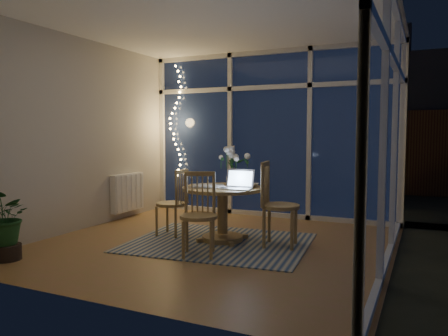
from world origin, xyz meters
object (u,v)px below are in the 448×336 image
(chair_front, at_px, (198,214))
(potted_plant, at_px, (6,224))
(laptop, at_px, (237,179))
(dining_table, at_px, (223,214))
(flower_vase, at_px, (234,177))
(chair_left, at_px, (171,202))
(chair_right, at_px, (280,204))

(chair_front, xyz_separation_m, potted_plant, (-1.74, -0.95, -0.08))
(chair_front, xyz_separation_m, laptop, (0.18, 0.59, 0.33))
(dining_table, bearing_deg, flower_vase, 81.02)
(chair_left, relative_size, flower_vase, 4.13)
(dining_table, height_order, chair_front, chair_front)
(chair_left, relative_size, chair_front, 0.95)
(chair_front, xyz_separation_m, flower_vase, (-0.02, 0.97, 0.31))
(dining_table, xyz_separation_m, chair_front, (0.06, -0.72, 0.12))
(chair_front, relative_size, flower_vase, 4.34)
(chair_front, distance_m, potted_plant, 1.99)
(flower_vase, height_order, potted_plant, flower_vase)
(chair_left, bearing_deg, laptop, 80.68)
(chair_left, height_order, chair_front, chair_front)
(chair_right, relative_size, laptop, 2.97)
(chair_left, distance_m, potted_plant, 1.91)
(laptop, bearing_deg, chair_front, -109.63)
(laptop, relative_size, flower_vase, 1.61)
(dining_table, height_order, flower_vase, flower_vase)
(potted_plant, bearing_deg, dining_table, 44.55)
(chair_right, relative_size, chair_front, 1.10)
(chair_front, bearing_deg, potted_plant, -174.15)
(chair_right, relative_size, potted_plant, 1.32)
(chair_front, bearing_deg, chair_right, 26.21)
(flower_vase, bearing_deg, chair_left, -160.12)
(chair_left, bearing_deg, chair_right, 89.38)
(flower_vase, relative_size, potted_plant, 0.28)
(chair_front, distance_m, laptop, 0.70)
(chair_left, distance_m, chair_right, 1.44)
(chair_front, distance_m, flower_vase, 1.02)
(chair_left, relative_size, potted_plant, 1.14)
(laptop, bearing_deg, dining_table, 150.15)
(potted_plant, bearing_deg, laptop, 38.55)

